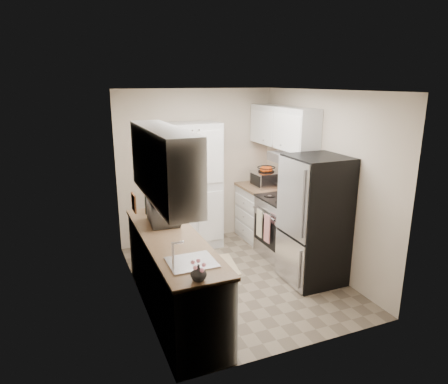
% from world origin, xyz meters
% --- Properties ---
extents(ground, '(3.20, 3.20, 0.00)m').
position_xyz_m(ground, '(0.00, 0.00, 0.00)').
color(ground, '#7A6B56').
rests_on(ground, ground).
extents(room_shell, '(2.64, 3.24, 2.52)m').
position_xyz_m(room_shell, '(-0.02, -0.01, 1.63)').
color(room_shell, beige).
rests_on(room_shell, ground).
extents(pantry_cabinet, '(0.90, 0.55, 2.00)m').
position_xyz_m(pantry_cabinet, '(-0.20, 1.32, 1.00)').
color(pantry_cabinet, silver).
rests_on(pantry_cabinet, ground).
extents(base_cabinet_left, '(0.60, 2.30, 0.88)m').
position_xyz_m(base_cabinet_left, '(-0.99, -0.43, 0.44)').
color(base_cabinet_left, silver).
rests_on(base_cabinet_left, ground).
extents(countertop_left, '(0.63, 2.33, 0.04)m').
position_xyz_m(countertop_left, '(-0.99, -0.43, 0.90)').
color(countertop_left, '#846647').
rests_on(countertop_left, base_cabinet_left).
extents(base_cabinet_right, '(0.60, 0.80, 0.88)m').
position_xyz_m(base_cabinet_right, '(0.99, 1.19, 0.44)').
color(base_cabinet_right, silver).
rests_on(base_cabinet_right, ground).
extents(countertop_right, '(0.63, 0.83, 0.04)m').
position_xyz_m(countertop_right, '(0.99, 1.19, 0.90)').
color(countertop_right, '#846647').
rests_on(countertop_right, base_cabinet_right).
extents(electric_range, '(0.71, 0.78, 1.13)m').
position_xyz_m(electric_range, '(0.97, 0.39, 0.48)').
color(electric_range, '#B7B7BC').
rests_on(electric_range, ground).
extents(refrigerator, '(0.70, 0.72, 1.70)m').
position_xyz_m(refrigerator, '(0.94, -0.41, 0.85)').
color(refrigerator, '#B7B7BC').
rests_on(refrigerator, ground).
extents(microwave, '(0.38, 0.53, 0.28)m').
position_xyz_m(microwave, '(-0.95, 0.06, 1.06)').
color(microwave, silver).
rests_on(microwave, countertop_left).
extents(wine_bottle, '(0.08, 0.08, 0.31)m').
position_xyz_m(wine_bottle, '(-1.06, 0.48, 1.07)').
color(wine_bottle, black).
rests_on(wine_bottle, countertop_left).
extents(flower_vase, '(0.16, 0.16, 0.15)m').
position_xyz_m(flower_vase, '(-1.04, -1.51, 0.99)').
color(flower_vase, silver).
rests_on(flower_vase, countertop_left).
extents(cutting_board, '(0.09, 0.24, 0.31)m').
position_xyz_m(cutting_board, '(-0.90, 0.57, 1.07)').
color(cutting_board, '#3A7E2C').
rests_on(cutting_board, countertop_left).
extents(toaster_oven, '(0.34, 0.43, 0.25)m').
position_xyz_m(toaster_oven, '(1.02, 1.14, 1.05)').
color(toaster_oven, '#B5B5B9').
rests_on(toaster_oven, countertop_right).
extents(fruit_basket, '(0.34, 0.34, 0.12)m').
position_xyz_m(fruit_basket, '(1.04, 1.13, 1.23)').
color(fruit_basket, '#EB5413').
rests_on(fruit_basket, toaster_oven).
extents(kitchen_mat, '(0.56, 0.79, 0.01)m').
position_xyz_m(kitchen_mat, '(-0.06, 0.44, 0.01)').
color(kitchen_mat, beige).
rests_on(kitchen_mat, ground).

